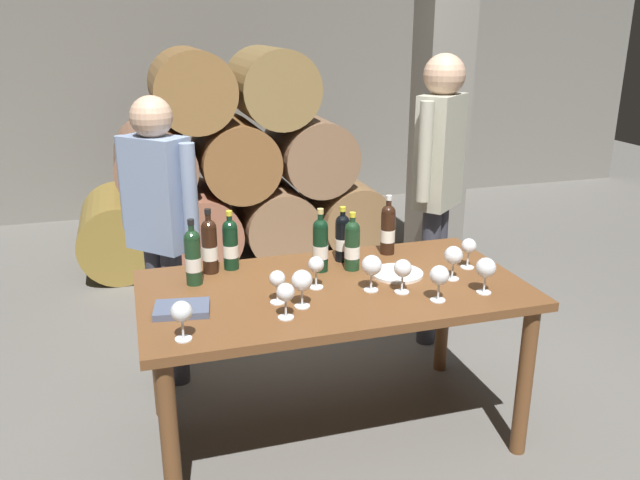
# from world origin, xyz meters

# --- Properties ---
(ground_plane) EXTENTS (14.00, 14.00, 0.00)m
(ground_plane) POSITION_xyz_m (0.00, 0.00, 0.00)
(ground_plane) COLOR #66635E
(cellar_back_wall) EXTENTS (10.00, 0.24, 2.80)m
(cellar_back_wall) POSITION_xyz_m (0.00, 4.20, 1.40)
(cellar_back_wall) COLOR slate
(cellar_back_wall) RESTS_ON ground_plane
(barrel_stack) EXTENTS (2.49, 0.90, 1.69)m
(barrel_stack) POSITION_xyz_m (-0.00, 2.60, 0.72)
(barrel_stack) COLOR olive
(barrel_stack) RESTS_ON ground_plane
(stone_pillar) EXTENTS (0.32, 0.32, 2.60)m
(stone_pillar) POSITION_xyz_m (1.30, 1.60, 1.30)
(stone_pillar) COLOR slate
(stone_pillar) RESTS_ON ground_plane
(dining_table) EXTENTS (1.70, 0.90, 0.76)m
(dining_table) POSITION_xyz_m (0.00, 0.00, 0.67)
(dining_table) COLOR brown
(dining_table) RESTS_ON ground_plane
(wine_bottle_0) EXTENTS (0.07, 0.07, 0.28)m
(wine_bottle_0) POSITION_xyz_m (0.15, 0.17, 0.88)
(wine_bottle_0) COLOR #19381E
(wine_bottle_0) RESTS_ON dining_table
(wine_bottle_1) EXTENTS (0.07, 0.07, 0.30)m
(wine_bottle_1) POSITION_xyz_m (-0.59, 0.20, 0.89)
(wine_bottle_1) COLOR #19381E
(wine_bottle_1) RESTS_ON dining_table
(wine_bottle_2) EXTENTS (0.07, 0.07, 0.30)m
(wine_bottle_2) POSITION_xyz_m (0.39, 0.32, 0.89)
(wine_bottle_2) COLOR black
(wine_bottle_2) RESTS_ON dining_table
(wine_bottle_3) EXTENTS (0.07, 0.07, 0.31)m
(wine_bottle_3) POSITION_xyz_m (-0.50, 0.32, 0.89)
(wine_bottle_3) COLOR black
(wine_bottle_3) RESTS_ON dining_table
(wine_bottle_4) EXTENTS (0.07, 0.07, 0.27)m
(wine_bottle_4) POSITION_xyz_m (0.14, 0.29, 0.88)
(wine_bottle_4) COLOR black
(wine_bottle_4) RESTS_ON dining_table
(wine_bottle_5) EXTENTS (0.07, 0.07, 0.30)m
(wine_bottle_5) POSITION_xyz_m (0.00, 0.19, 0.89)
(wine_bottle_5) COLOR black
(wine_bottle_5) RESTS_ON dining_table
(wine_bottle_6) EXTENTS (0.07, 0.07, 0.29)m
(wine_bottle_6) POSITION_xyz_m (-0.40, 0.34, 0.88)
(wine_bottle_6) COLOR black
(wine_bottle_6) RESTS_ON dining_table
(wine_glass_0) EXTENTS (0.07, 0.07, 0.15)m
(wine_glass_0) POSITION_xyz_m (-0.08, -0.00, 0.86)
(wine_glass_0) COLOR white
(wine_glass_0) RESTS_ON dining_table
(wine_glass_1) EXTENTS (0.08, 0.08, 0.15)m
(wine_glass_1) POSITION_xyz_m (0.26, -0.16, 0.87)
(wine_glass_1) COLOR white
(wine_glass_1) RESTS_ON dining_table
(wine_glass_2) EXTENTS (0.08, 0.08, 0.16)m
(wine_glass_2) POSITION_xyz_m (0.37, -0.28, 0.87)
(wine_glass_2) COLOR white
(wine_glass_2) RESTS_ON dining_table
(wine_glass_3) EXTENTS (0.07, 0.07, 0.14)m
(wine_glass_3) POSITION_xyz_m (-0.28, -0.11, 0.86)
(wine_glass_3) COLOR white
(wine_glass_3) RESTS_ON dining_table
(wine_glass_4) EXTENTS (0.08, 0.08, 0.16)m
(wine_glass_4) POSITION_xyz_m (0.54, -0.08, 0.87)
(wine_glass_4) COLOR white
(wine_glass_4) RESTS_ON dining_table
(wine_glass_5) EXTENTS (0.09, 0.09, 0.16)m
(wine_glass_5) POSITION_xyz_m (0.14, -0.10, 0.87)
(wine_glass_5) COLOR white
(wine_glass_5) RESTS_ON dining_table
(wine_glass_6) EXTENTS (0.07, 0.07, 0.15)m
(wine_glass_6) POSITION_xyz_m (-0.28, -0.26, 0.87)
(wine_glass_6) COLOR white
(wine_glass_6) RESTS_ON dining_table
(wine_glass_7) EXTENTS (0.07, 0.07, 0.15)m
(wine_glass_7) POSITION_xyz_m (0.68, 0.03, 0.86)
(wine_glass_7) COLOR white
(wine_glass_7) RESTS_ON dining_table
(wine_glass_8) EXTENTS (0.09, 0.09, 0.16)m
(wine_glass_8) POSITION_xyz_m (-0.19, -0.18, 0.87)
(wine_glass_8) COLOR white
(wine_glass_8) RESTS_ON dining_table
(wine_glass_9) EXTENTS (0.09, 0.09, 0.16)m
(wine_glass_9) POSITION_xyz_m (0.60, -0.27, 0.87)
(wine_glass_9) COLOR white
(wine_glass_9) RESTS_ON dining_table
(wine_glass_10) EXTENTS (0.08, 0.08, 0.15)m
(wine_glass_10) POSITION_xyz_m (-0.69, -0.33, 0.87)
(wine_glass_10) COLOR white
(wine_glass_10) RESTS_ON dining_table
(tasting_notebook) EXTENTS (0.24, 0.19, 0.03)m
(tasting_notebook) POSITION_xyz_m (-0.67, -0.09, 0.77)
(tasting_notebook) COLOR #4C5670
(tasting_notebook) RESTS_ON dining_table
(serving_plate) EXTENTS (0.24, 0.24, 0.01)m
(serving_plate) POSITION_xyz_m (0.32, 0.04, 0.77)
(serving_plate) COLOR white
(serving_plate) RESTS_ON dining_table
(sommelier_presenting) EXTENTS (0.40, 0.35, 1.72)m
(sommelier_presenting) POSITION_xyz_m (0.88, 0.75, 1.04)
(sommelier_presenting) COLOR #383842
(sommelier_presenting) RESTS_ON ground_plane
(taster_seated_left) EXTENTS (0.37, 0.38, 1.54)m
(taster_seated_left) POSITION_xyz_m (-0.70, 0.72, 0.92)
(taster_seated_left) COLOR #383842
(taster_seated_left) RESTS_ON ground_plane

